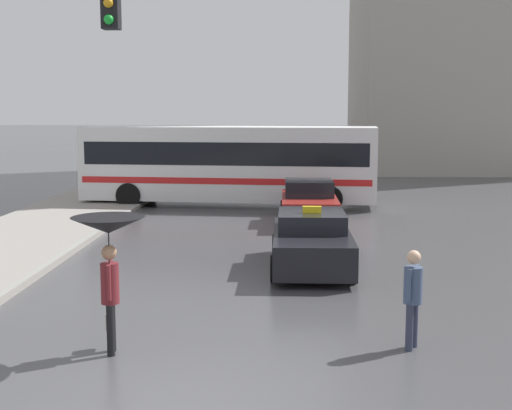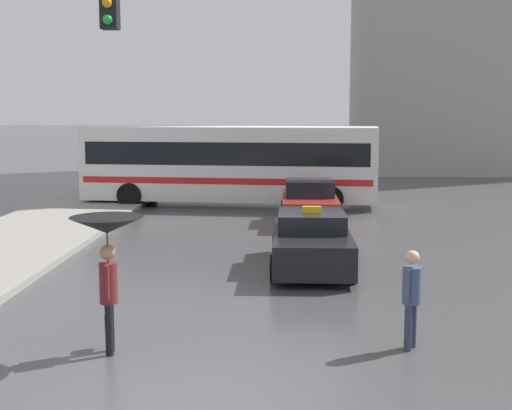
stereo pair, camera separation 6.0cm
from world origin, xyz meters
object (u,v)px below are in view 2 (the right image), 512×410
pedestrian_with_umbrella (107,240)px  city_bus (230,162)px  taxi (311,242)px  sedan_red (310,203)px  pedestrian_man (411,292)px

pedestrian_with_umbrella → city_bus: bearing=-10.1°
taxi → city_bus: bearing=-75.7°
sedan_red → city_bus: 5.28m
sedan_red → pedestrian_with_umbrella: bearing=74.7°
taxi → city_bus: size_ratio=0.36×
sedan_red → pedestrian_man: (1.20, -12.56, 0.28)m
city_bus → pedestrian_man: bearing=19.4°
taxi → pedestrian_man: 5.86m
sedan_red → taxi: bearing=88.5°
pedestrian_with_umbrella → sedan_red: bearing=-23.6°
taxi → sedan_red: (0.18, 6.87, 0.02)m
sedan_red → pedestrian_man: size_ratio=2.56×
city_bus → pedestrian_man: 17.31m
city_bus → taxi: bearing=19.6°
city_bus → pedestrian_with_umbrella: (-0.54, -17.17, 0.07)m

